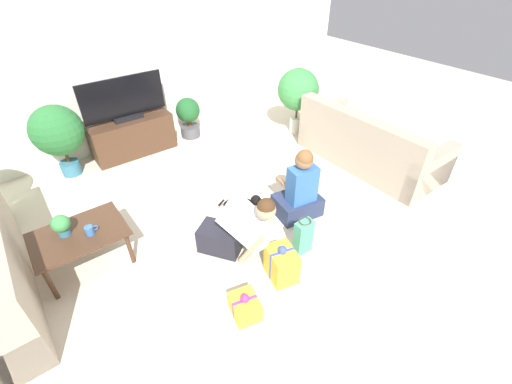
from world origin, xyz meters
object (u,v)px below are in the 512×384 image
person_kneeling (238,229)px  tv (124,101)px  tv_console (132,136)px  potted_plant_corner_right (298,91)px  sofa_right (368,145)px  potted_plant_back_right (189,115)px  coffee_table (79,237)px  gift_bag_a (303,237)px  potted_plant_back_left (57,132)px  mug (90,230)px  gift_box_a (281,264)px  tabletop_plant (61,225)px  dog (242,203)px  gift_box_b (245,306)px  person_sitting (300,192)px

person_kneeling → tv: bearing=57.1°
tv_console → person_kneeling: person_kneeling is taller
potted_plant_corner_right → person_kneeling: potted_plant_corner_right is taller
sofa_right → potted_plant_back_right: bearing=35.3°
coffee_table → gift_bag_a: coffee_table is taller
coffee_table → tv: 2.36m
potted_plant_back_left → gift_bag_a: 3.49m
coffee_table → mug: 0.16m
sofa_right → gift_box_a: sofa_right is taller
mug → tabletop_plant: (-0.20, 0.14, 0.08)m
tv_console → dog: bearing=-78.5°
tabletop_plant → gift_box_b: bearing=-55.2°
gift_bag_a → mug: (-1.77, 1.10, 0.27)m
tv → mug: size_ratio=9.94×
potted_plant_back_right → potted_plant_corner_right: 1.82m
person_sitting → gift_box_b: (-1.32, -0.73, -0.23)m
sofa_right → person_kneeling: (-2.54, -0.36, 0.05)m
gift_box_a → tabletop_plant: bearing=139.0°
gift_box_a → mug: mug is taller
potted_plant_back_left → gift_box_a: potted_plant_back_left is taller
sofa_right → dog: 2.15m
tv_console → potted_plant_back_right: bearing=-3.0°
potted_plant_back_right → potted_plant_corner_right: potted_plant_corner_right is taller
sofa_right → person_sitting: (-1.60, -0.27, 0.04)m
sofa_right → person_sitting: size_ratio=2.26×
person_sitting → gift_box_b: bearing=38.8°
sofa_right → person_kneeling: 2.56m
dog → gift_box_a: bearing=-161.9°
person_kneeling → gift_box_a: person_kneeling is taller
dog → potted_plant_back_right: bearing=19.0°
gift_box_a → tabletop_plant: 2.11m
sofa_right → tv: tv is taller
tv_console → tabletop_plant: (-1.35, -1.89, 0.28)m
coffee_table → tv_console: 2.32m
gift_bag_a → sofa_right: bearing=20.7°
coffee_table → mug: size_ratio=7.14×
potted_plant_corner_right → gift_box_a: size_ratio=2.67×
gift_box_b → tabletop_plant: (-1.04, 1.49, 0.46)m
potted_plant_back_right → potted_plant_corner_right: size_ratio=0.61×
gift_box_a → potted_plant_back_left: bearing=110.1°
potted_plant_back_right → dog: bearing=-102.6°
person_sitting → mug: bearing=-6.4°
gift_box_b → potted_plant_corner_right: bearing=40.6°
potted_plant_back_left → person_kneeling: (1.02, -2.69, -0.31)m
coffee_table → gift_box_b: 1.74m
sofa_right → potted_plant_back_right: sofa_right is taller
mug → tv_console: bearing=60.5°
tv_console → potted_plant_corner_right: 2.70m
dog → mug: size_ratio=3.85×
coffee_table → potted_plant_corner_right: (3.71, 0.94, 0.34)m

